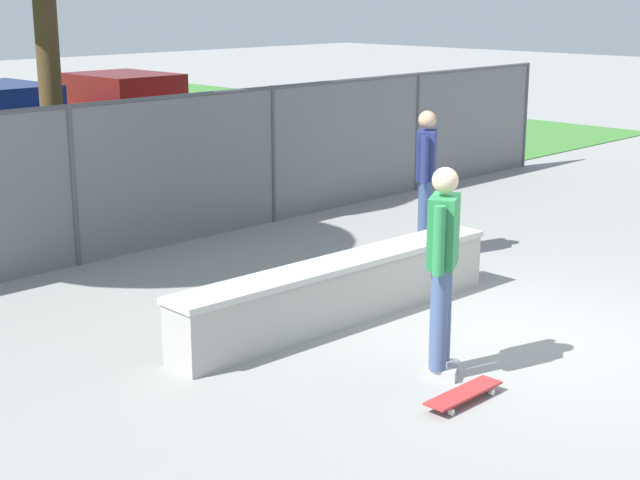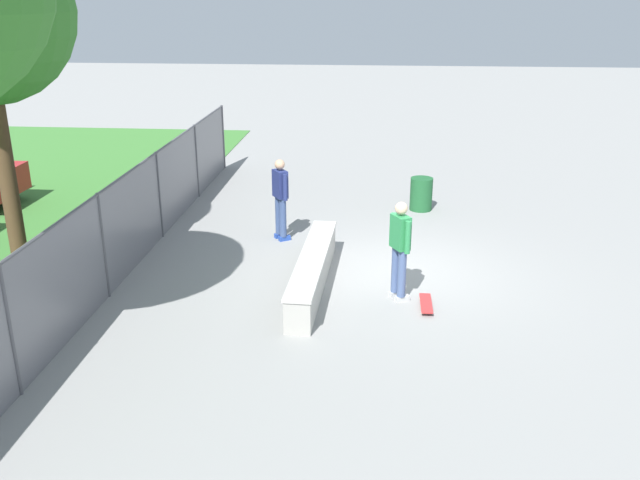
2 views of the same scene
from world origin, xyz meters
name	(u,v)px [view 2 (image 2 of 2)]	position (x,y,z in m)	size (l,w,h in m)	color
ground_plane	(398,272)	(0.00, 0.00, 0.00)	(80.00, 80.00, 0.00)	gray
concrete_ledge	(313,271)	(-0.85, 1.61, 0.32)	(4.01, 0.62, 0.64)	#A8A59E
skateboarder	(400,247)	(-1.26, 0.03, 1.01)	(0.54, 0.41, 1.82)	beige
skateboard	(426,303)	(-1.57, -0.46, 0.07)	(0.80, 0.20, 0.09)	red
chainlink_fence	(134,214)	(0.00, 5.26, 1.05)	(16.16, 0.07, 1.95)	#4C4C51
bystander	(280,196)	(1.68, 2.57, 1.01)	(0.52, 0.42, 1.82)	#2647A5
trash_bin	(421,194)	(4.16, -0.65, 0.41)	(0.56, 0.56, 0.83)	#1E592D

